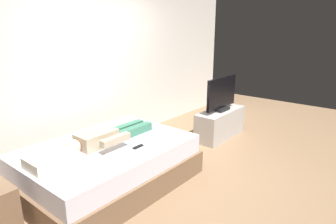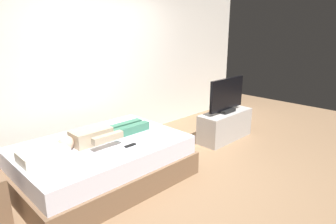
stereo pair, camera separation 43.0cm
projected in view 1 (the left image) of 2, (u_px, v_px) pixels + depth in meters
ground_plane at (172, 174)px, 4.01m from camera, size 10.00×10.00×0.00m
back_wall at (112, 59)px, 4.90m from camera, size 6.40×0.10×2.80m
bed at (108, 165)px, 3.68m from camera, size 2.09×1.45×0.54m
pillow at (52, 160)px, 3.05m from camera, size 0.48×0.34×0.12m
person at (106, 137)px, 3.63m from camera, size 1.26×0.46×0.18m
remote at (138, 147)px, 3.51m from camera, size 0.15×0.04×0.02m
tv_stand at (220, 124)px, 5.27m from camera, size 1.10×0.40×0.50m
tv at (222, 95)px, 5.12m from camera, size 0.88×0.20×0.59m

